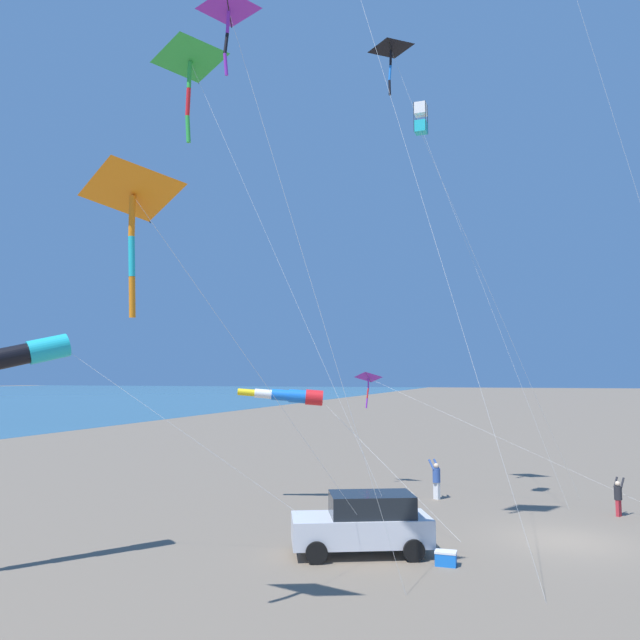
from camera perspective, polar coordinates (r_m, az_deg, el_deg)
ground_plane at (r=23.74m, az=21.64°, el=-18.31°), size 600.00×600.00×0.00m
parked_car at (r=20.46m, az=4.06°, el=-18.11°), size 4.68×3.34×1.85m
cooler_box at (r=19.79m, az=11.50°, el=-20.68°), size 0.62×0.42×0.42m
person_adult_flyer at (r=29.39m, az=10.66°, el=-14.06°), size 0.63×0.61×1.77m
person_child_grey_jacket at (r=28.18m, az=25.75°, el=-14.32°), size 0.50×0.54×1.51m
kite_delta_white_trailing at (r=24.55m, az=-11.80°, el=22.29°), size 8.77×1.69×17.44m
kite_delta_blue_topmost at (r=16.63m, az=-8.34°, el=26.22°), size 4.15×3.97×14.49m
kite_delta_small_distant at (r=14.23m, az=-16.69°, el=11.05°), size 4.58×9.30×10.04m
kite_delta_yellow_midlevel at (r=31.83m, az=4.57°, el=-5.33°), size 13.71×4.00×5.79m
kite_delta_long_streamer_left at (r=31.34m, az=6.58°, el=23.49°), size 7.88×1.75×20.89m
kite_windsock_red_high_left at (r=27.86m, az=-2.56°, el=-7.00°), size 10.02×5.18×5.00m
kite_box_black_fish_shape at (r=27.16m, az=9.30°, el=17.76°), size 6.34×5.93×16.76m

